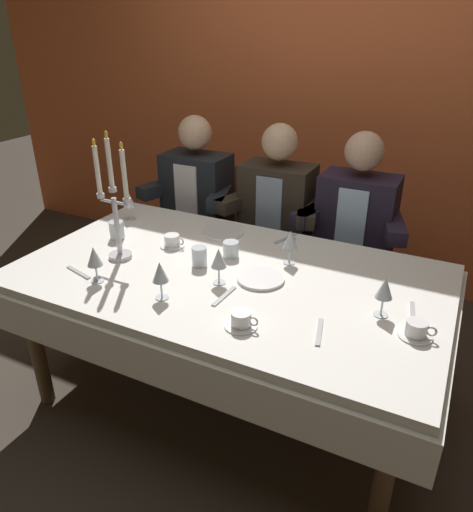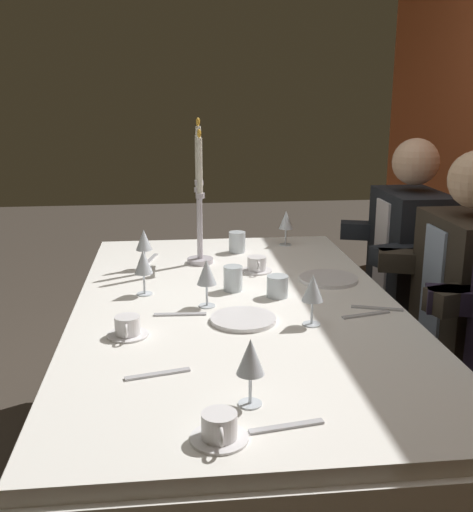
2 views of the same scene
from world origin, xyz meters
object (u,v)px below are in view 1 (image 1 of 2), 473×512
Objects in this scene: seated_diner_1 at (277,207)px; wine_glass_2 at (94,258)px; dining_table at (228,295)px; seated_diner_0 at (198,194)px; coffee_cup_1 at (417,330)px; seated_diner_2 at (356,221)px; candelabra at (115,209)px; water_tumbler_1 at (231,249)px; wine_glass_4 at (129,200)px; wine_glass_1 at (219,259)px; coffee_cup_2 at (172,241)px; wine_glass_5 at (385,289)px; wine_glass_0 at (290,240)px; water_tumbler_2 at (117,230)px; water_tumbler_0 at (200,256)px; coffee_cup_0 at (241,320)px; dinner_plate_1 at (223,232)px; dinner_plate_0 at (261,278)px; wine_glass_3 at (160,273)px.

wine_glass_2 is at bearing -105.91° from seated_diner_1.
seated_diner_0 reaches higher than dining_table.
coffee_cup_1 reaches higher than dining_table.
seated_diner_0 is 1.00× the size of seated_diner_2.
candelabra is 7.85× the size of water_tumbler_1.
water_tumbler_1 is (0.73, -0.17, -0.08)m from wine_glass_4.
candelabra is at bearing -80.74° from seated_diner_0.
coffee_cup_2 is (-0.39, 0.22, -0.09)m from wine_glass_1.
dining_table is 11.83× the size of wine_glass_5.
water_tumbler_1 is 0.32m from coffee_cup_2.
wine_glass_0 reaches higher than coffee_cup_2.
seated_diner_2 reaches higher than wine_glass_2.
coffee_cup_2 is 0.11× the size of seated_diner_0.
wine_glass_2 is 0.47m from water_tumbler_2.
water_tumbler_1 is at bearing 6.68° from water_tumbler_2.
water_tumbler_0 is (-0.16, 0.11, -0.07)m from wine_glass_1.
coffee_cup_0 is at bearing -18.37° from candelabra.
seated_diner_0 is at bearing 112.13° from coffee_cup_2.
wine_glass_0 is at bearing -63.70° from seated_diner_1.
coffee_cup_1 is (1.51, -0.21, -0.02)m from water_tumbler_2.
wine_glass_4 is 1.68m from coffee_cup_1.
dining_table is 1.56× the size of seated_diner_0.
wine_glass_2 is at bearing -130.36° from water_tumbler_1.
wine_glass_4 is at bearing -173.87° from dinner_plate_1.
coffee_cup_2 reaches higher than dinner_plate_0.
coffee_cup_1 is at bearing -8.95° from dining_table.
wine_glass_2 is at bearing -152.25° from dinner_plate_0.
candelabra is 3.66× the size of wine_glass_2.
dining_table is at bearing -82.20° from seated_diner_1.
wine_glass_5 reaches higher than coffee_cup_1.
seated_diner_0 is (0.00, 0.81, -0.05)m from water_tumbler_2.
wine_glass_3 is at bearing -88.20° from water_tumbler_0.
seated_diner_2 is at bearing 26.32° from wine_glass_4.
wine_glass_0 is 1.13m from seated_diner_0.
coffee_cup_2 is (-1.06, 0.17, -0.09)m from wine_glass_5.
dinner_plate_1 is 0.30m from coffee_cup_2.
wine_glass_2 is 0.13× the size of seated_diner_2.
seated_diner_0 is at bearing 79.82° from wine_glass_4.
water_tumbler_2 is at bearing -66.97° from wine_glass_4.
coffee_cup_1 is (1.05, -0.51, 0.02)m from dinner_plate_1.
wine_glass_0 is at bearing 8.40° from water_tumbler_2.
wine_glass_2 is 1.79× the size of water_tumbler_0.
dining_table is 0.22m from water_tumbler_0.
seated_diner_2 reaches higher than coffee_cup_1.
seated_diner_2 reaches higher than water_tumbler_0.
coffee_cup_2 is at bearing -120.42° from dinner_plate_1.
seated_diner_2 is at bearing 60.09° from water_tumbler_1.
wine_glass_5 is 1.08m from coffee_cup_2.
seated_diner_0 reaches higher than wine_glass_5.
candelabra is 0.48× the size of seated_diner_0.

